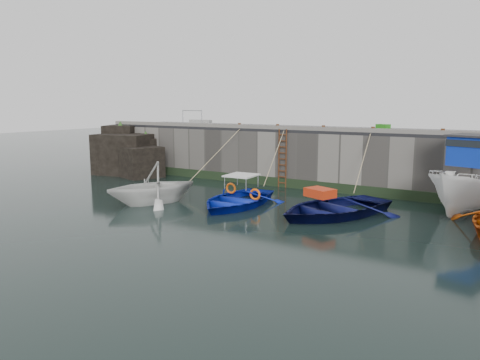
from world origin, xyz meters
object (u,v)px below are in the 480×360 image
Objects in this scene: boat_far_white at (473,188)px; bollard_c at (323,128)px; bollard_a at (239,125)px; bollard_d at (373,129)px; bollard_b at (278,127)px; boat_near_white at (153,203)px; ladder at (282,158)px; boat_near_blue at (236,205)px; boat_near_navy at (333,215)px; fish_crate at (383,127)px; bollard_e at (443,132)px.

boat_far_white is 7.78m from bollard_c.
bollard_d is (7.80, 0.00, 0.00)m from bollard_a.
bollard_b is 5.30m from bollard_d.
bollard_d reaches higher than boat_near_white.
bollard_c reaches higher than boat_near_white.
boat_near_blue is at bearing -85.76° from ladder.
boat_near_navy is 7.63m from fish_crate.
boat_far_white is 12.80m from bollard_a.
bollard_a is at bearing 180.00° from bollard_e.
ladder reaches higher than boat_near_navy.
ladder is at bearing -169.55° from boat_far_white.
bollard_a is 1.00× the size of bollard_d.
boat_near_navy is at bearing 3.99° from boat_near_blue.
bollard_a is (-3.00, 0.34, 1.71)m from ladder.
ladder is 11.43× the size of bollard_b.
bollard_e is at bearing 57.69° from boat_near_white.
ladder is 11.43× the size of bollard_d.
bollard_e is (-1.55, 1.13, 2.29)m from boat_far_white.
bollard_b is at bearing 94.50° from boat_near_white.
boat_far_white is at bearing 50.39° from boat_near_white.
bollard_d is (-4.75, 1.13, 2.29)m from boat_far_white.
bollard_a is at bearing 173.62° from ladder.
bollard_a is 1.00× the size of bollard_c.
bollard_e reaches higher than boat_near_navy.
bollard_d is (5.30, 0.00, 0.00)m from bollard_b.
fish_crate is (-0.02, 6.87, 3.33)m from boat_near_navy.
bollard_e reaches higher than ladder.
boat_near_white is 11.27m from bollard_d.
boat_near_blue is 6.54m from bollard_b.
bollard_d reaches higher than ladder.
bollard_b is 1.00× the size of bollard_c.
fish_crate is at bearing 73.77° from boat_near_white.
bollard_c is (-2.56, -1.90, -0.03)m from fish_crate.
fish_crate reaches higher than boat_near_navy.
bollard_d is (4.41, 5.58, 3.30)m from boat_near_blue.
bollard_a is at bearing 180.00° from bollard_c.
boat_near_navy is at bearing -44.06° from ladder.
bollard_c is 1.00× the size of bollard_d.
bollard_b is 8.50m from bollard_e.
bollard_b is at bearing 180.00° from bollard_e.
bollard_d is at bearing -178.21° from boat_far_white.
fish_crate is 2.32× the size of bollard_e.
bollard_e is at bearing 0.00° from bollard_b.
boat_far_white is 23.42× the size of bollard_d.
bollard_e is at bearing 32.36° from boat_near_blue.
ladder is 0.57× the size of boat_near_navy.
bollard_b and bollard_e have the same top height.
boat_near_navy is 19.89× the size of bollard_d.
bollard_c is at bearing -122.87° from fish_crate.
ladder is 6.85m from boat_near_navy.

